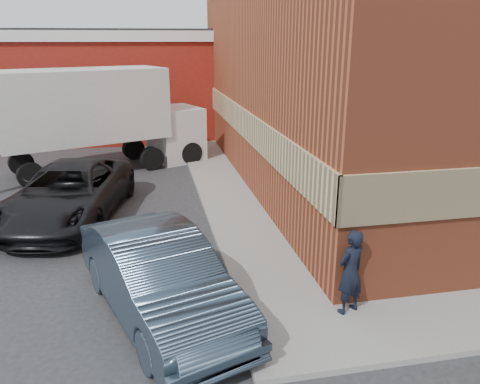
{
  "coord_description": "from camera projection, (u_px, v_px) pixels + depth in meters",
  "views": [
    {
      "loc": [
        -1.9,
        -7.57,
        5.13
      ],
      "look_at": [
        0.34,
        3.61,
        1.39
      ],
      "focal_mm": 35.0,
      "sensor_mm": 36.0,
      "label": 1
    }
  ],
  "objects": [
    {
      "name": "ground",
      "position": [
        259.0,
        319.0,
        9.0
      ],
      "size": [
        90.0,
        90.0,
        0.0
      ],
      "primitive_type": "plane",
      "color": "#28282B",
      "rests_on": "ground"
    },
    {
      "name": "brick_building",
      "position": [
        425.0,
        51.0,
        17.51
      ],
      "size": [
        14.25,
        18.25,
        9.36
      ],
      "color": "#9A4227",
      "rests_on": "ground"
    },
    {
      "name": "sidewalk_west",
      "position": [
        218.0,
        181.0,
        17.48
      ],
      "size": [
        1.8,
        18.0,
        0.12
      ],
      "primitive_type": "cube",
      "color": "gray",
      "rests_on": "ground"
    },
    {
      "name": "warehouse",
      "position": [
        68.0,
        83.0,
        25.64
      ],
      "size": [
        16.3,
        8.3,
        5.6
      ],
      "color": "maroon",
      "rests_on": "ground"
    },
    {
      "name": "man",
      "position": [
        350.0,
        272.0,
        8.78
      ],
      "size": [
        0.73,
        0.61,
        1.69
      ],
      "primitive_type": "imported",
      "rotation": [
        0.0,
        0.0,
        3.54
      ],
      "color": "black",
      "rests_on": "sidewalk_south"
    },
    {
      "name": "sedan",
      "position": [
        159.0,
        277.0,
        8.86
      ],
      "size": [
        3.37,
        5.36,
        1.67
      ],
      "primitive_type": "imported",
      "rotation": [
        0.0,
        0.0,
        0.34
      ],
      "color": "#314152",
      "rests_on": "ground"
    },
    {
      "name": "suv_a",
      "position": [
        69.0,
        193.0,
        13.74
      ],
      "size": [
        3.86,
        6.33,
        1.64
      ],
      "primitive_type": "imported",
      "rotation": [
        0.0,
        0.0,
        -0.2
      ],
      "color": "black",
      "rests_on": "ground"
    },
    {
      "name": "box_truck",
      "position": [
        103.0,
        113.0,
        18.58
      ],
      "size": [
        8.51,
        5.23,
        4.04
      ],
      "rotation": [
        0.0,
        0.0,
        0.37
      ],
      "color": "silver",
      "rests_on": "ground"
    }
  ]
}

